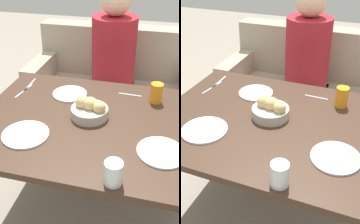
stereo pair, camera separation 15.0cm
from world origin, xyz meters
The scene contains 13 objects.
ground_plane centered at (0.00, 0.00, 0.00)m, with size 10.00×10.00×0.00m, color gray.
dining_table centered at (0.00, 0.00, 0.62)m, with size 1.31×0.94×0.71m.
couch centered at (-0.10, 1.04, 0.31)m, with size 1.40×0.70×0.88m.
seated_person centered at (-0.08, 0.88, 0.54)m, with size 0.34×0.45×1.26m.
bread_basket centered at (-0.06, 0.03, 0.75)m, with size 0.20×0.20×0.12m.
plate_near_left centered at (-0.32, -0.21, 0.71)m, with size 0.23×0.23×0.01m.
plate_near_right centered at (0.33, -0.19, 0.71)m, with size 0.22×0.22×0.01m.
plate_far_center centered at (-0.24, 0.24, 0.71)m, with size 0.21×0.21×0.01m.
juice_glass centered at (0.28, 0.28, 0.77)m, with size 0.07×0.07×0.12m.
water_tumbler centered at (0.15, -0.42, 0.76)m, with size 0.08×0.08×0.10m.
fork_silver centered at (-0.53, 0.21, 0.71)m, with size 0.04×0.19×0.00m.
knife_silver centered at (-0.53, 0.30, 0.71)m, with size 0.02×0.19×0.00m.
spoon_coffee centered at (0.13, 0.32, 0.71)m, with size 0.14×0.02×0.00m.
Camera 2 is at (0.40, -1.16, 1.54)m, focal length 45.00 mm.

